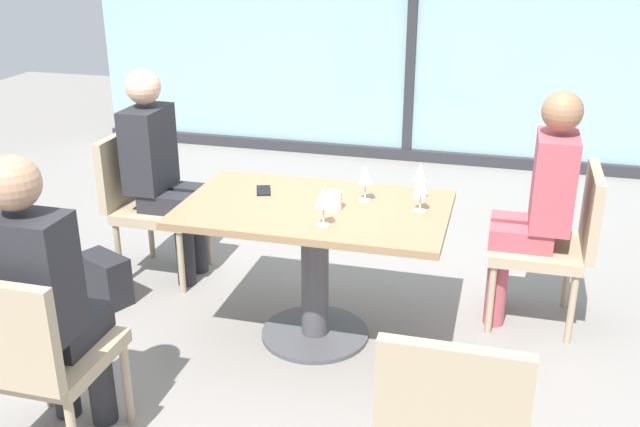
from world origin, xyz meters
TOP-DOWN VIEW (x-y plane):
  - ground_plane at (0.00, 0.00)m, footprint 12.00×12.00m
  - window_wall_backdrop at (0.00, 3.20)m, footprint 5.94×0.10m
  - dining_table_main at (0.00, 0.00)m, footprint 1.30×0.80m
  - chair_far_left at (-1.17, 0.46)m, footprint 0.50×0.46m
  - chair_front_left at (-0.79, -1.18)m, footprint 0.46×0.50m
  - chair_far_right at (1.17, 0.46)m, footprint 0.50×0.46m
  - chair_front_right at (0.79, -1.18)m, footprint 0.46×0.50m
  - person_far_left at (-1.06, 0.46)m, footprint 0.39×0.34m
  - person_front_left at (-0.79, -1.07)m, footprint 0.34×0.39m
  - person_far_right at (1.06, 0.46)m, footprint 0.39×0.34m
  - wine_glass_0 at (0.48, 0.24)m, footprint 0.07×0.07m
  - wine_glass_1 at (0.50, 0.06)m, footprint 0.07×0.07m
  - wine_glass_2 at (0.22, 0.13)m, footprint 0.07×0.07m
  - wine_glass_3 at (0.10, -0.23)m, footprint 0.07×0.07m
  - coffee_cup at (0.10, -0.02)m, footprint 0.08×0.08m
  - cell_phone_on_table at (-0.31, 0.13)m, footprint 0.11×0.16m
  - handbag_0 at (-1.25, 0.06)m, footprint 0.34×0.27m

SIDE VIEW (x-z plane):
  - ground_plane at x=0.00m, z-range 0.00..0.00m
  - handbag_0 at x=-1.25m, z-range 0.00..0.28m
  - chair_far_left at x=-1.17m, z-range 0.06..0.93m
  - chair_front_left at x=-0.79m, z-range 0.06..0.93m
  - chair_far_right at x=1.17m, z-range 0.06..0.93m
  - chair_front_right at x=0.79m, z-range 0.06..0.93m
  - dining_table_main at x=0.00m, z-range 0.17..0.90m
  - person_far_left at x=-1.06m, z-range 0.07..1.33m
  - person_front_left at x=-0.79m, z-range 0.07..1.33m
  - person_far_right at x=1.06m, z-range 0.07..1.33m
  - cell_phone_on_table at x=-0.31m, z-range 0.73..0.74m
  - coffee_cup at x=0.10m, z-range 0.73..0.82m
  - wine_glass_0 at x=0.48m, z-range 0.77..0.95m
  - wine_glass_1 at x=0.50m, z-range 0.77..0.95m
  - wine_glass_2 at x=0.22m, z-range 0.77..0.95m
  - wine_glass_3 at x=0.10m, z-range 0.77..0.95m
  - window_wall_backdrop at x=0.00m, z-range -0.14..2.56m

